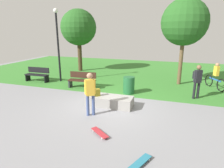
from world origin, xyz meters
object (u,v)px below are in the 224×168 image
trash_bin (129,85)px  pedestrian_with_backpack (197,79)px  concrete_ledge (109,101)px  skater_performing_trick (90,91)px  backpack_on_ledge (97,92)px  tree_young_birch (79,28)px  park_bench_far_left (37,74)px  lamp_post (58,39)px  skateboard_spare (140,162)px  cyclist_on_bicycle (215,78)px  tree_slender_maple (185,22)px  skateboard_by_ledge (100,133)px  park_bench_far_right (82,80)px

trash_bin → pedestrian_with_backpack: 3.36m
concrete_ledge → skater_performing_trick: skater_performing_trick is taller
skater_performing_trick → pedestrian_with_backpack: 5.31m
backpack_on_ledge → tree_young_birch: tree_young_birch is taller
backpack_on_ledge → concrete_ledge: bearing=154.4°
park_bench_far_left → lamp_post: (1.42, 0.50, 2.25)m
backpack_on_ledge → skater_performing_trick: 1.12m
skateboard_spare → backpack_on_ledge: bearing=127.7°
pedestrian_with_backpack → cyclist_on_bicycle: size_ratio=1.00×
tree_slender_maple → lamp_post: bearing=-166.9°
trash_bin → pedestrian_with_backpack: pedestrian_with_backpack is taller
tree_young_birch → trash_bin: 7.63m
skateboard_by_ledge → park_bench_far_left: (-6.42, 4.95, 0.42)m
park_bench_far_left → skateboard_by_ledge: bearing=-37.6°
park_bench_far_left → lamp_post: 2.71m
skateboard_by_ledge → tree_slender_maple: 8.39m
tree_slender_maple → pedestrian_with_backpack: size_ratio=3.02×
tree_young_birch → cyclist_on_bicycle: (9.77, -2.15, -2.83)m
skater_performing_trick → pedestrian_with_backpack: skater_performing_trick is taller
backpack_on_ledge → lamp_post: size_ratio=0.07×
tree_slender_maple → cyclist_on_bicycle: bearing=-9.4°
skater_performing_trick → pedestrian_with_backpack: bearing=40.0°
concrete_ledge → tree_young_birch: bearing=126.5°
lamp_post → trash_bin: 5.50m
park_bench_far_right → tree_young_birch: size_ratio=0.33×
backpack_on_ledge → skater_performing_trick: size_ratio=0.19×
skateboard_spare → park_bench_far_left: park_bench_far_left is taller
cyclist_on_bicycle → park_bench_far_right: bearing=-162.6°
concrete_ledge → park_bench_far_right: bearing=138.4°
pedestrian_with_backpack → cyclist_on_bicycle: (1.18, 2.19, -0.37)m
skateboard_spare → pedestrian_with_backpack: 6.00m
skater_performing_trick → skateboard_by_ledge: bearing=-54.6°
park_bench_far_left → skateboard_spare: bearing=-37.0°
concrete_ledge → lamp_post: 5.98m
cyclist_on_bicycle → backpack_on_ledge: bearing=-139.9°
park_bench_far_left → pedestrian_with_backpack: size_ratio=0.96×
backpack_on_ledge → trash_bin: bearing=-152.1°
tree_slender_maple → concrete_ledge: bearing=-121.5°
skateboard_spare → tree_slender_maple: size_ratio=0.16×
backpack_on_ledge → skateboard_spare: bearing=89.8°
trash_bin → backpack_on_ledge: bearing=-114.2°
backpack_on_ledge → pedestrian_with_backpack: bearing=171.4°
backpack_on_ledge → trash_bin: size_ratio=0.36×
lamp_post → pedestrian_with_backpack: size_ratio=2.72×
lamp_post → pedestrian_with_backpack: 8.40m
skateboard_by_ledge → trash_bin: size_ratio=0.85×
concrete_ledge → park_bench_far_left: bearing=156.7°
park_bench_far_right → skater_performing_trick: bearing=-58.2°
backpack_on_ledge → skateboard_by_ledge: backpack_on_ledge is taller
concrete_ledge → lamp_post: (-4.49, 3.04, 2.51)m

